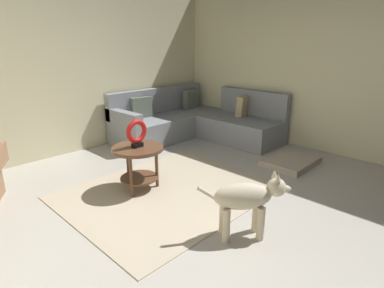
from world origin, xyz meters
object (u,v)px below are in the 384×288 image
Objects in this scene: side_table at (138,157)px; dog_bed_mat at (290,161)px; sectional_couch at (195,122)px; dog at (247,199)px; torus_sculpture at (137,133)px.

dog_bed_mat is (2.03, -0.92, -0.37)m from side_table.
sectional_couch reaches higher than dog.
dog_bed_mat is 1.17× the size of dog.
dog is (-1.95, -2.49, 0.09)m from sectional_couch.
dog is (-1.94, -0.56, 0.33)m from dog_bed_mat.
dog is at bearing -86.49° from side_table.
sectional_couch is 6.90× the size of torus_sculpture.
torus_sculpture reaches higher than dog_bed_mat.
side_table is (-2.04, -1.01, 0.12)m from sectional_couch.
torus_sculpture reaches higher than side_table.
sectional_couch reaches higher than torus_sculpture.
side_table is 2.26m from dog_bed_mat.
dog is (0.09, -1.48, -0.33)m from torus_sculpture.
side_table is 1.48m from dog.
sectional_couch is at bearing 26.40° from torus_sculpture.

